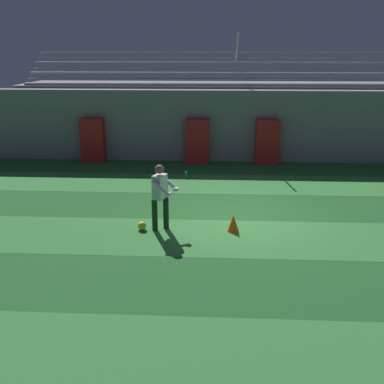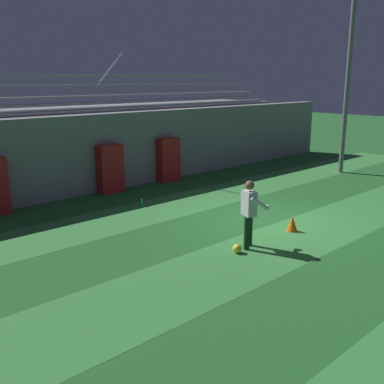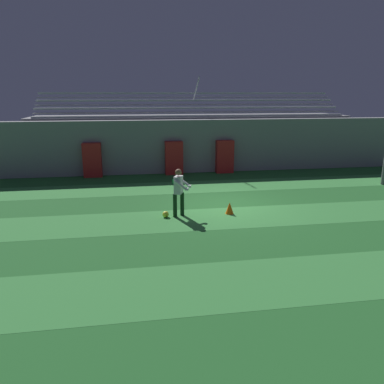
# 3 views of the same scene
# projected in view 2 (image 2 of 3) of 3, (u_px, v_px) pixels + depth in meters

# --- Properties ---
(ground_plane) EXTENTS (80.00, 80.00, 0.00)m
(ground_plane) POSITION_uv_depth(u_px,v_px,m) (264.00, 221.00, 13.02)
(ground_plane) COLOR #236028
(turf_stripe_mid) EXTENTS (28.00, 2.26, 0.01)m
(turf_stripe_mid) POSITION_uv_depth(u_px,v_px,m) (309.00, 233.00, 11.97)
(turf_stripe_mid) COLOR #38843D
(turf_stripe_mid) RESTS_ON ground
(turf_stripe_far) EXTENTS (28.00, 2.26, 0.01)m
(turf_stripe_far) POSITION_uv_depth(u_px,v_px,m) (193.00, 201.00, 15.18)
(turf_stripe_far) COLOR #38843D
(turf_stripe_far) RESTS_ON ground
(back_wall) EXTENTS (24.00, 0.60, 2.80)m
(back_wall) POSITION_uv_depth(u_px,v_px,m) (132.00, 149.00, 17.30)
(back_wall) COLOR gray
(back_wall) RESTS_ON ground
(padding_pillar_gate_left) EXTENTS (0.92, 0.44, 1.73)m
(padding_pillar_gate_left) POSITION_uv_depth(u_px,v_px,m) (110.00, 169.00, 16.13)
(padding_pillar_gate_left) COLOR #B21E1E
(padding_pillar_gate_left) RESTS_ON ground
(padding_pillar_gate_right) EXTENTS (0.92, 0.44, 1.73)m
(padding_pillar_gate_right) POSITION_uv_depth(u_px,v_px,m) (168.00, 160.00, 17.94)
(padding_pillar_gate_right) COLOR #B21E1E
(padding_pillar_gate_right) RESTS_ON ground
(bleacher_stand) EXTENTS (18.00, 3.35, 5.03)m
(bleacher_stand) POSITION_uv_depth(u_px,v_px,m) (104.00, 141.00, 18.69)
(bleacher_stand) COLOR gray
(bleacher_stand) RESTS_ON ground
(floodlight_pole) EXTENTS (0.90, 0.36, 9.12)m
(floodlight_pole) POSITION_uv_depth(u_px,v_px,m) (351.00, 37.00, 18.48)
(floodlight_pole) COLOR slate
(floodlight_pole) RESTS_ON ground
(goalkeeper) EXTENTS (0.68, 0.70, 1.67)m
(goalkeeper) POSITION_uv_depth(u_px,v_px,m) (250.00, 210.00, 10.74)
(goalkeeper) COLOR #143319
(goalkeeper) RESTS_ON ground
(soccer_ball) EXTENTS (0.22, 0.22, 0.22)m
(soccer_ball) POSITION_uv_depth(u_px,v_px,m) (237.00, 249.00, 10.59)
(soccer_ball) COLOR yellow
(soccer_ball) RESTS_ON ground
(traffic_cone) EXTENTS (0.30, 0.30, 0.42)m
(traffic_cone) POSITION_uv_depth(u_px,v_px,m) (292.00, 224.00, 12.09)
(traffic_cone) COLOR orange
(traffic_cone) RESTS_ON ground
(water_bottle) EXTENTS (0.07, 0.07, 0.24)m
(water_bottle) POSITION_uv_depth(u_px,v_px,m) (142.00, 203.00, 14.52)
(water_bottle) COLOR green
(water_bottle) RESTS_ON ground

